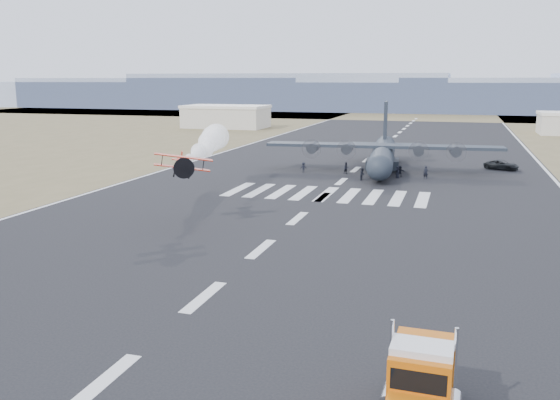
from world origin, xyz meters
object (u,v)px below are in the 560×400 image
at_px(crew_b, 346,168).
at_px(crew_c, 303,167).
at_px(support_vehicle, 501,165).
at_px(crew_g, 397,172).
at_px(semi_truck, 420,385).
at_px(aerobatic_biplane, 182,163).
at_px(hangar_left, 226,116).
at_px(transport_aircraft, 383,153).
at_px(crew_e, 398,172).
at_px(crew_d, 376,169).
at_px(crew_f, 400,171).
at_px(crew_a, 426,173).
at_px(crew_h, 363,174).

height_order(crew_b, crew_c, crew_b).
xyz_separation_m(support_vehicle, crew_g, (-15.32, -13.51, 0.16)).
bearing_deg(semi_truck, aerobatic_biplane, 132.24).
bearing_deg(aerobatic_biplane, hangar_left, 95.00).
bearing_deg(crew_c, crew_b, 163.10).
bearing_deg(transport_aircraft, semi_truck, -86.89).
height_order(semi_truck, crew_e, semi_truck).
distance_m(aerobatic_biplane, crew_d, 39.99).
relative_size(aerobatic_biplane, transport_aircraft, 0.16).
xyz_separation_m(hangar_left, semi_truck, (66.89, -144.10, -1.62)).
bearing_deg(crew_d, semi_truck, -84.29).
distance_m(semi_truck, crew_f, 66.25).
xyz_separation_m(crew_d, crew_e, (3.53, -2.19, -0.06)).
bearing_deg(crew_c, crew_f, 159.24).
height_order(semi_truck, crew_a, semi_truck).
relative_size(hangar_left, crew_h, 13.77).
bearing_deg(crew_f, transport_aircraft, -44.38).
distance_m(crew_a, crew_e, 4.06).
height_order(crew_d, crew_e, crew_d).
bearing_deg(crew_b, crew_h, -100.70).
bearing_deg(crew_c, support_vehicle, -179.27).
xyz_separation_m(crew_b, crew_h, (3.33, -5.12, -0.02)).
bearing_deg(crew_b, semi_truck, -120.59).
distance_m(semi_truck, crew_e, 64.93).
bearing_deg(crew_h, crew_f, -37.76).
relative_size(hangar_left, crew_g, 13.51).
distance_m(transport_aircraft, crew_c, 13.15).
bearing_deg(crew_b, crew_f, -46.07).
bearing_deg(crew_a, crew_b, -178.84).
xyz_separation_m(hangar_left, crew_a, (63.42, -79.20, -2.46)).
bearing_deg(support_vehicle, crew_h, 151.83).
bearing_deg(crew_c, crew_e, 153.96).
relative_size(aerobatic_biplane, crew_c, 3.62).
bearing_deg(crew_f, crew_b, 12.81).
distance_m(support_vehicle, crew_a, 17.21).
distance_m(hangar_left, semi_truck, 158.87).
bearing_deg(hangar_left, crew_g, -53.33).
distance_m(aerobatic_biplane, crew_f, 40.78).
relative_size(hangar_left, transport_aircraft, 0.67).
distance_m(transport_aircraft, crew_f, 6.94).
bearing_deg(aerobatic_biplane, crew_f, 48.36).
bearing_deg(crew_b, transport_aircraft, 4.38).
relative_size(hangar_left, aerobatic_biplane, 4.25).
distance_m(hangar_left, crew_a, 101.49).
relative_size(hangar_left, semi_truck, 3.01).
bearing_deg(crew_g, crew_d, -82.94).
distance_m(semi_truck, crew_a, 64.99).
distance_m(crew_d, crew_e, 4.16).
bearing_deg(crew_a, crew_e, -166.98).
xyz_separation_m(support_vehicle, crew_f, (-15.02, -12.09, 0.08)).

